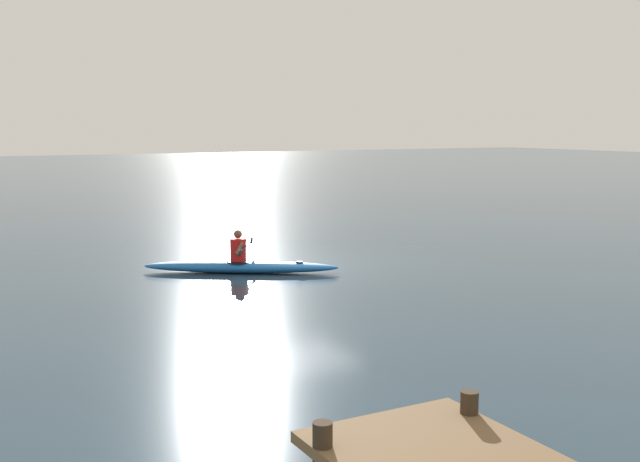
{
  "coord_description": "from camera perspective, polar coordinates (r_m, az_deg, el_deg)",
  "views": [
    {
      "loc": [
        8.91,
        17.26,
        3.58
      ],
      "look_at": [
        2.0,
        4.61,
        1.59
      ],
      "focal_mm": 42.95,
      "sensor_mm": 36.0,
      "label": 1
    }
  ],
  "objects": [
    {
      "name": "kayaker",
      "position": [
        18.8,
        -6.07,
        -1.27
      ],
      "size": [
        1.24,
        2.0,
        0.77
      ],
      "color": "red",
      "rests_on": "kayak"
    },
    {
      "name": "kayak",
      "position": [
        18.87,
        -5.92,
        -2.67
      ],
      "size": [
        4.44,
        3.06,
        0.29
      ],
      "color": "#1959A5",
      "rests_on": "ground"
    },
    {
      "name": "ground_plane",
      "position": [
        19.75,
        -1.31,
        -2.59
      ],
      "size": [
        160.0,
        160.0,
        0.0
      ],
      "primitive_type": "plane",
      "color": "#283D4C"
    }
  ]
}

